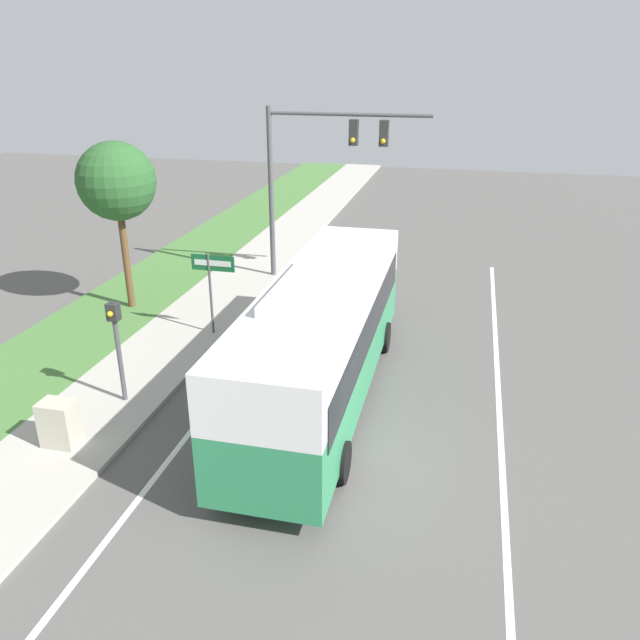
{
  "coord_description": "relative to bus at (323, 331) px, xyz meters",
  "views": [
    {
      "loc": [
        2.34,
        -11.24,
        8.26
      ],
      "look_at": [
        -1.2,
        3.62,
        1.79
      ],
      "focal_mm": 35.0,
      "sensor_mm": 36.0,
      "label": 1
    }
  ],
  "objects": [
    {
      "name": "lane_divider_near",
      "position": [
        -2.71,
        -2.61,
        -1.93
      ],
      "size": [
        0.14,
        30.0,
        0.01
      ],
      "color": "silver",
      "rests_on": "ground_plane"
    },
    {
      "name": "utility_cabinet",
      "position": [
        -5.25,
        -3.56,
        -1.27
      ],
      "size": [
        0.79,
        0.56,
        1.08
      ],
      "color": "#B7B29E",
      "rests_on": "sidewalk"
    },
    {
      "name": "street_sign",
      "position": [
        -4.23,
        3.07,
        0.05
      ],
      "size": [
        1.4,
        0.08,
        2.75
      ],
      "color": "#4C4C51",
      "rests_on": "ground_plane"
    },
    {
      "name": "bus",
      "position": [
        0.0,
        0.0,
        0.0
      ],
      "size": [
        2.59,
        10.44,
        3.49
      ],
      "color": "#2D8956",
      "rests_on": "ground_plane"
    },
    {
      "name": "signal_gantry",
      "position": [
        -2.37,
        9.04,
        2.77
      ],
      "size": [
        6.07,
        0.41,
        6.61
      ],
      "color": "#4C4C51",
      "rests_on": "ground_plane"
    },
    {
      "name": "ground_plane",
      "position": [
        0.89,
        -2.61,
        -1.93
      ],
      "size": [
        80.0,
        80.0,
        0.0
      ],
      "primitive_type": "plane",
      "color": "#565451"
    },
    {
      "name": "lane_divider_far",
      "position": [
        4.49,
        -2.61,
        -1.93
      ],
      "size": [
        0.14,
        30.0,
        0.01
      ],
      "color": "silver",
      "rests_on": "ground_plane"
    },
    {
      "name": "sidewalk",
      "position": [
        -5.31,
        -2.61,
        -1.87
      ],
      "size": [
        2.8,
        80.0,
        0.12
      ],
      "color": "#ADA89E",
      "rests_on": "ground_plane"
    },
    {
      "name": "pedestrian_signal",
      "position": [
        -4.89,
        -1.42,
        -0.02
      ],
      "size": [
        0.28,
        0.34,
        2.78
      ],
      "color": "#4C4C51",
      "rests_on": "ground_plane"
    },
    {
      "name": "roadside_tree",
      "position": [
        -8.02,
        4.59,
        2.54
      ],
      "size": [
        2.58,
        2.58,
        5.69
      ],
      "color": "brown",
      "rests_on": "grass_verge"
    }
  ]
}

